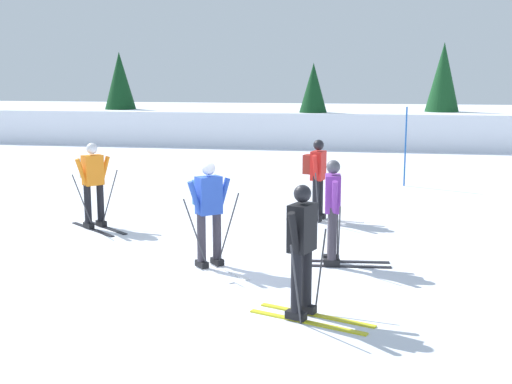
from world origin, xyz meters
The scene contains 11 objects.
ground_plane centered at (0.00, 0.00, 0.00)m, with size 120.00×120.00×0.00m, color silver.
far_snow_ridge centered at (0.00, 21.67, 0.73)m, with size 80.00×8.97×1.46m, color silver.
skier_purple centered at (1.99, 0.65, 0.92)m, with size 1.63×1.00×1.71m.
skier_blue centered at (0.05, 0.16, 0.96)m, with size 1.35×1.43×1.71m.
skier_black centered at (1.77, -1.83, 0.92)m, with size 1.63×0.95×1.71m.
skier_orange centered at (-2.91, 2.46, 0.96)m, with size 1.48×1.28×1.71m.
skier_red centered at (1.44, 3.91, 0.96)m, with size 1.64×0.98×1.71m.
trail_marker_pole centered at (3.42, 8.74, 1.09)m, with size 0.04×0.04×2.17m, color #1E56AD.
conifer_far_left centered at (5.32, 19.62, 2.62)m, with size 1.70×1.70×4.36m.
conifer_far_right centered at (-8.87, 19.08, 2.31)m, with size 1.87×1.87×4.02m.
conifer_far_centre centered at (-0.01, 18.06, 2.00)m, with size 1.69×1.69×3.50m.
Camera 1 is at (2.64, -9.89, 3.06)m, focal length 46.89 mm.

